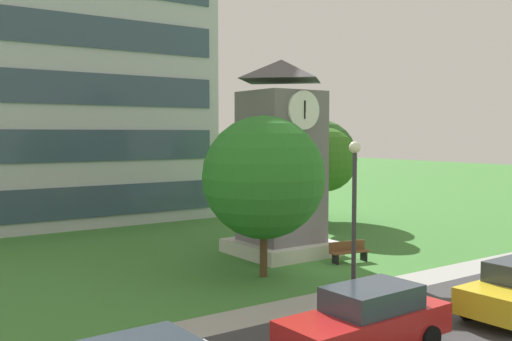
# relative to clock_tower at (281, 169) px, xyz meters

# --- Properties ---
(ground_plane) EXTENTS (160.00, 160.00, 0.00)m
(ground_plane) POSITION_rel_clock_tower_xyz_m (-1.38, -3.04, -3.87)
(ground_plane) COLOR #3D7A33
(street_asphalt) EXTENTS (120.00, 7.20, 0.01)m
(street_asphalt) POSITION_rel_clock_tower_xyz_m (-1.38, -11.09, -3.87)
(street_asphalt) COLOR #38383A
(street_asphalt) RESTS_ON ground
(kerb_strip) EXTENTS (120.00, 1.60, 0.01)m
(kerb_strip) POSITION_rel_clock_tower_xyz_m (-1.38, -6.69, -3.87)
(kerb_strip) COLOR #9E9E99
(kerb_strip) RESTS_ON ground
(office_building) EXTENTS (18.24, 13.20, 19.20)m
(office_building) POSITION_rel_clock_tower_xyz_m (-5.44, 18.03, 5.73)
(office_building) COLOR #B7BCC6
(office_building) RESTS_ON ground
(clock_tower) EXTENTS (4.11, 4.11, 8.79)m
(clock_tower) POSITION_rel_clock_tower_xyz_m (0.00, 0.00, 0.00)
(clock_tower) COLOR slate
(clock_tower) RESTS_ON ground
(park_bench) EXTENTS (1.86, 0.79, 0.88)m
(park_bench) POSITION_rel_clock_tower_xyz_m (1.31, -3.06, -3.41)
(park_bench) COLOR brown
(park_bench) RESTS_ON ground
(street_lamp) EXTENTS (0.36, 0.36, 5.25)m
(street_lamp) POSITION_rel_clock_tower_xyz_m (-3.44, -8.14, -0.57)
(street_lamp) COLOR #333338
(street_lamp) RESTS_ON ground
(tree_near_tower) EXTENTS (4.69, 4.69, 6.18)m
(tree_near_tower) POSITION_rel_clock_tower_xyz_m (-3.15, -3.00, -0.05)
(tree_near_tower) COLOR #513823
(tree_near_tower) RESTS_ON ground
(tree_streetside) EXTENTS (3.64, 3.64, 5.83)m
(tree_streetside) POSITION_rel_clock_tower_xyz_m (6.07, 3.85, 0.10)
(tree_streetside) COLOR #513823
(tree_streetside) RESTS_ON ground
(tree_by_building) EXTENTS (4.56, 4.56, 6.35)m
(tree_by_building) POSITION_rel_clock_tower_xyz_m (8.44, 6.95, 0.19)
(tree_by_building) COLOR #513823
(tree_by_building) RESTS_ON ground
(parked_car_red) EXTENTS (4.75, 1.99, 1.69)m
(parked_car_red) POSITION_rel_clock_tower_xyz_m (-5.58, -10.80, -3.01)
(parked_car_red) COLOR red
(parked_car_red) RESTS_ON ground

